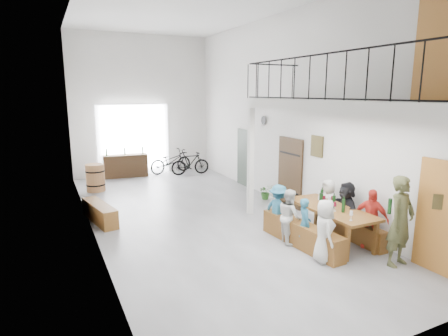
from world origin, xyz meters
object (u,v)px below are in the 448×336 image
side_bench (100,213)px  serving_counter (126,166)px  oak_barrel (95,178)px  bicycle_near (171,161)px  host_standing (401,221)px  bench_inner (301,234)px  tasting_table (331,211)px

side_bench → serving_counter: serving_counter is taller
oak_barrel → bicycle_near: bearing=27.9°
host_standing → bicycle_near: (-1.33, 9.97, -0.39)m
serving_counter → host_standing: bearing=-66.1°
host_standing → bench_inner: bearing=115.7°
side_bench → host_standing: (4.83, -5.05, 0.64)m
tasting_table → bench_inner: (-0.73, 0.08, -0.45)m
side_bench → bench_inner: bearing=-43.5°
side_bench → oak_barrel: bearing=84.4°
bench_inner → oak_barrel: size_ratio=2.47×
side_bench → bicycle_near: (3.50, 4.93, 0.25)m
tasting_table → bench_inner: 0.86m
bench_inner → serving_counter: serving_counter is taller
side_bench → host_standing: 7.01m
bench_inner → bicycle_near: 8.44m
side_bench → serving_counter: size_ratio=1.01×
tasting_table → host_standing: (0.40, -1.45, 0.17)m
oak_barrel → serving_counter: bearing=52.1°
bicycle_near → tasting_table: bearing=174.1°
serving_counter → oak_barrel: bearing=-121.5°
tasting_table → serving_counter: 9.01m
oak_barrel → bicycle_near: (3.18, 1.68, 0.03)m
tasting_table → host_standing: host_standing is taller
bench_inner → side_bench: bearing=132.6°
oak_barrel → bench_inner: bearing=-63.4°
bench_inner → oak_barrel: oak_barrel is taller
bench_inner → host_standing: 2.00m
bench_inner → serving_counter: size_ratio=1.35×
bench_inner → oak_barrel: bearing=112.7°
bench_inner → host_standing: (1.13, -1.54, 0.61)m
bench_inner → host_standing: host_standing is taller
oak_barrel → serving_counter: size_ratio=0.55×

